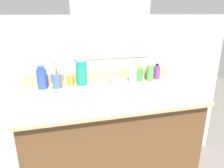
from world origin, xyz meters
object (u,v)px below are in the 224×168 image
at_px(bottle_cream_purple, 157,72).
at_px(bottle_toner_green, 150,72).
at_px(bottle_shampoo_blue, 42,78).
at_px(cup_blue_plastic, 57,80).
at_px(bottle_lotion_white, 133,74).
at_px(faucet, 110,80).
at_px(bottle_mouthwash_teal, 81,72).
at_px(cup_green, 138,74).
at_px(bottle_oil_amber, 71,80).

bearing_deg(bottle_cream_purple, bottle_toner_green, -154.99).
xyz_separation_m(bottle_shampoo_blue, cup_blue_plastic, (0.10, -0.01, -0.02)).
xyz_separation_m(bottle_lotion_white, bottle_toner_green, (0.16, 0.03, -0.00)).
bearing_deg(cup_blue_plastic, bottle_shampoo_blue, 171.64).
bearing_deg(bottle_lotion_white, cup_blue_plastic, 175.78).
distance_m(faucet, bottle_mouthwash_teal, 0.22).
relative_size(bottle_mouthwash_teal, cup_green, 1.12).
relative_size(bottle_mouthwash_teal, bottle_shampoo_blue, 1.30).
bearing_deg(bottle_shampoo_blue, faucet, -3.33).
height_order(bottle_mouthwash_teal, cup_blue_plastic, bottle_mouthwash_teal).
bearing_deg(bottle_mouthwash_teal, faucet, -11.68).
bearing_deg(faucet, bottle_toner_green, 1.24).
xyz_separation_m(bottle_cream_purple, bottle_shampoo_blue, (-0.88, -0.01, 0.02)).
xyz_separation_m(bottle_mouthwash_teal, cup_blue_plastic, (-0.18, -0.03, -0.04)).
relative_size(faucet, cup_blue_plastic, 0.83).
relative_size(bottle_oil_amber, cup_green, 0.49).
height_order(bottle_lotion_white, bottle_toner_green, bottle_lotion_white).
bearing_deg(bottle_lotion_white, faucet, 170.82).
distance_m(bottle_mouthwash_teal, cup_blue_plastic, 0.19).
distance_m(bottle_lotion_white, bottle_mouthwash_teal, 0.38).
distance_m(bottle_cream_purple, cup_green, 0.17).
xyz_separation_m(bottle_oil_amber, cup_blue_plastic, (-0.10, -0.03, 0.01)).
xyz_separation_m(bottle_oil_amber, bottle_cream_purple, (0.68, -0.01, 0.01)).
bearing_deg(cup_blue_plastic, faucet, -2.04).
height_order(faucet, bottle_lotion_white, bottle_lotion_white).
height_order(faucet, cup_green, cup_green).
height_order(bottle_lotion_white, cup_blue_plastic, cup_blue_plastic).
bearing_deg(cup_green, cup_blue_plastic, -178.60).
bearing_deg(cup_green, bottle_mouthwash_teal, 178.19).
xyz_separation_m(bottle_cream_purple, cup_blue_plastic, (-0.78, -0.03, 0.00)).
bearing_deg(cup_blue_plastic, bottle_toner_green, -0.54).
height_order(bottle_lotion_white, bottle_shampoo_blue, same).
distance_m(faucet, bottle_toner_green, 0.33).
xyz_separation_m(bottle_oil_amber, bottle_mouthwash_teal, (0.08, -0.00, 0.05)).
bearing_deg(bottle_oil_amber, bottle_lotion_white, -9.31).
bearing_deg(bottle_cream_purple, bottle_lotion_white, -163.30).
height_order(bottle_lotion_white, bottle_cream_purple, bottle_lotion_white).
bearing_deg(bottle_lotion_white, bottle_mouthwash_teal, 169.44).
distance_m(faucet, cup_blue_plastic, 0.39).
relative_size(bottle_lotion_white, cup_blue_plastic, 0.85).
height_order(bottle_mouthwash_teal, bottle_toner_green, bottle_mouthwash_teal).
xyz_separation_m(bottle_toner_green, cup_blue_plastic, (-0.71, 0.01, -0.01)).
relative_size(bottle_toner_green, cup_green, 0.78).
xyz_separation_m(bottle_shampoo_blue, cup_green, (0.72, 0.00, -0.02)).
bearing_deg(bottle_mouthwash_teal, bottle_lotion_white, -10.56).
bearing_deg(bottle_mouthwash_teal, bottle_oil_amber, 176.74).
xyz_separation_m(faucet, bottle_cream_purple, (0.40, 0.04, 0.03)).
bearing_deg(bottle_oil_amber, bottle_shampoo_blue, -174.51).
height_order(bottle_shampoo_blue, bottle_toner_green, bottle_shampoo_blue).
distance_m(cup_green, cup_blue_plastic, 0.62).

